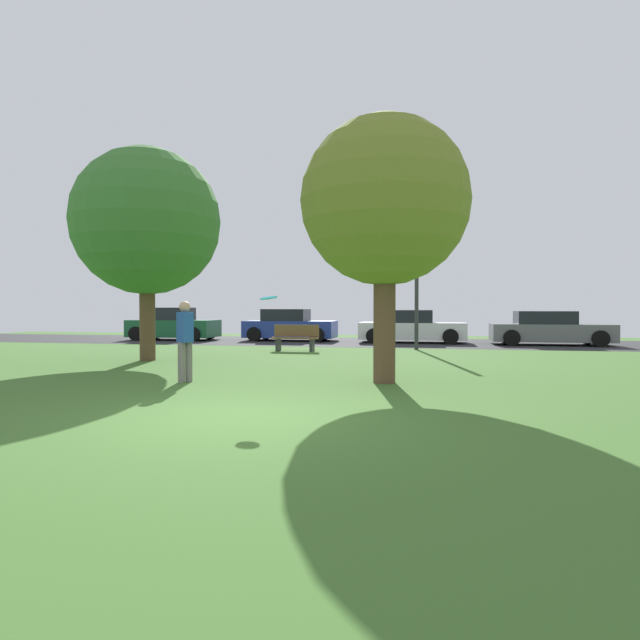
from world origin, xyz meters
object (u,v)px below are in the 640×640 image
at_px(parked_car_grey, 549,329).
at_px(park_bench, 296,337).
at_px(street_lamp_post, 417,287).
at_px(oak_tree_center, 385,202).
at_px(frisbee_disc, 269,298).
at_px(parked_car_green, 173,325).
at_px(parked_car_white, 411,328).
at_px(parked_car_blue, 289,326).
at_px(maple_tree_near, 147,222).
at_px(person_catcher, 185,338).

height_order(parked_car_grey, park_bench, parked_car_grey).
distance_m(park_bench, street_lamp_post, 4.67).
relative_size(oak_tree_center, parked_car_grey, 1.15).
bearing_deg(frisbee_disc, parked_car_green, 121.95).
relative_size(parked_car_grey, street_lamp_post, 1.02).
xyz_separation_m(parked_car_green, parked_car_grey, (16.41, -0.14, -0.06)).
bearing_deg(parked_car_white, parked_car_grey, -4.43).
relative_size(parked_car_green, parked_car_blue, 0.98).
height_order(oak_tree_center, parked_car_white, oak_tree_center).
distance_m(frisbee_disc, parked_car_blue, 15.77).
distance_m(oak_tree_center, parked_car_white, 12.86).
xyz_separation_m(parked_car_green, parked_car_white, (10.94, 0.29, -0.04)).
height_order(parked_car_blue, street_lamp_post, street_lamp_post).
bearing_deg(street_lamp_post, maple_tree_near, -143.54).
bearing_deg(parked_car_blue, parked_car_green, -174.28).
distance_m(parked_car_green, parked_car_white, 10.94).
xyz_separation_m(frisbee_disc, parked_car_grey, (7.22, 14.61, -1.02)).
bearing_deg(parked_car_grey, parked_car_green, 179.52).
height_order(maple_tree_near, parked_car_grey, maple_tree_near).
relative_size(oak_tree_center, parked_car_white, 1.18).
height_order(oak_tree_center, person_catcher, oak_tree_center).
height_order(person_catcher, street_lamp_post, street_lamp_post).
height_order(person_catcher, parked_car_blue, person_catcher).
bearing_deg(parked_car_green, park_bench, -34.75).
bearing_deg(frisbee_disc, parked_car_white, 83.38).
bearing_deg(frisbee_disc, oak_tree_center, 57.17).
bearing_deg(street_lamp_post, park_bench, -161.91).
distance_m(parked_car_white, parked_car_grey, 5.49).
bearing_deg(maple_tree_near, oak_tree_center, -24.42).
relative_size(parked_car_green, park_bench, 2.52).
relative_size(parked_car_blue, park_bench, 2.56).
relative_size(frisbee_disc, parked_car_green, 0.07).
distance_m(maple_tree_near, parked_car_blue, 10.29).
bearing_deg(person_catcher, maple_tree_near, 165.94).
bearing_deg(park_bench, parked_car_green, -34.75).
relative_size(oak_tree_center, parked_car_blue, 1.29).
bearing_deg(maple_tree_near, person_catcher, -52.03).
distance_m(maple_tree_near, parked_car_white, 12.18).
xyz_separation_m(frisbee_disc, parked_car_blue, (-3.72, 15.29, -0.99)).
height_order(maple_tree_near, parked_car_green, maple_tree_near).
xyz_separation_m(parked_car_blue, parked_car_grey, (10.94, -0.69, -0.03)).
xyz_separation_m(parked_car_green, parked_car_blue, (5.47, 0.55, -0.02)).
bearing_deg(parked_car_green, oak_tree_center, -48.51).
bearing_deg(parked_car_grey, person_catcher, -126.61).
xyz_separation_m(oak_tree_center, parked_car_blue, (-5.34, 12.78, -2.92)).
distance_m(parked_car_blue, street_lamp_post, 7.30).
bearing_deg(parked_car_green, parked_car_grey, -0.48).
distance_m(oak_tree_center, maple_tree_near, 7.63).
xyz_separation_m(park_bench, street_lamp_post, (4.10, 1.34, 1.79)).
bearing_deg(street_lamp_post, person_catcher, -115.06).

